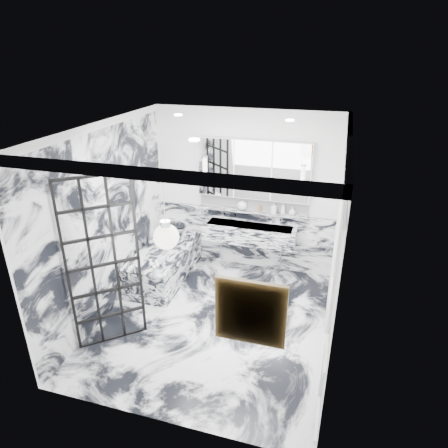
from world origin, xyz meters
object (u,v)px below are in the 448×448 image
(trough_sink, at_px, (249,233))
(mirror_cabinet, at_px, (253,169))
(bathtub, at_px, (165,264))
(crittall_door, at_px, (104,265))

(trough_sink, xyz_separation_m, mirror_cabinet, (-0.00, 0.17, 1.09))
(mirror_cabinet, relative_size, bathtub, 1.15)
(crittall_door, relative_size, mirror_cabinet, 1.22)
(bathtub, bearing_deg, crittall_door, -91.13)
(crittall_door, height_order, mirror_cabinet, crittall_door)
(crittall_door, bearing_deg, trough_sink, 18.67)
(crittall_door, height_order, bathtub, crittall_door)
(crittall_door, relative_size, bathtub, 1.41)
(mirror_cabinet, bearing_deg, trough_sink, -90.00)
(trough_sink, distance_m, mirror_cabinet, 1.10)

